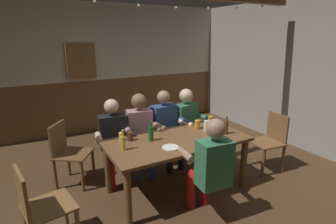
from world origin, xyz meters
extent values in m
plane|color=#4C331E|center=(0.00, 0.00, 0.00)|extent=(7.06, 7.06, 0.00)
cube|color=beige|center=(0.00, 3.00, 1.89)|extent=(5.40, 0.12, 1.56)
cube|color=brown|center=(0.00, 3.00, 0.56)|extent=(5.40, 0.12, 1.11)
cube|color=gray|center=(2.76, 0.00, 1.34)|extent=(0.12, 5.89, 2.67)
cube|color=brown|center=(0.00, 0.07, 0.71)|extent=(1.83, 0.90, 0.04)
cylinder|color=brown|center=(-0.83, -0.30, 0.34)|extent=(0.08, 0.08, 0.69)
cylinder|color=brown|center=(0.83, -0.30, 0.34)|extent=(0.08, 0.08, 0.69)
cylinder|color=brown|center=(-0.83, 0.45, 0.34)|extent=(0.08, 0.08, 0.69)
cylinder|color=brown|center=(0.83, 0.45, 0.34)|extent=(0.08, 0.08, 0.69)
cube|color=black|center=(-0.62, 0.83, 0.70)|extent=(0.41, 0.26, 0.48)
sphere|color=beige|center=(-0.62, 0.83, 1.07)|extent=(0.20, 0.20, 0.20)
cylinder|color=#AD1919|center=(-0.54, 0.66, 0.48)|extent=(0.19, 0.42, 0.13)
cylinder|color=#AD1919|center=(-0.74, 0.69, 0.48)|extent=(0.19, 0.42, 0.13)
cylinder|color=#AD1919|center=(-0.57, 0.46, 0.21)|extent=(0.10, 0.10, 0.42)
cylinder|color=#AD1919|center=(-0.78, 0.49, 0.21)|extent=(0.10, 0.10, 0.42)
cylinder|color=black|center=(-0.44, 0.56, 0.72)|extent=(0.12, 0.29, 0.08)
cylinder|color=beige|center=(-0.87, 0.62, 0.72)|extent=(0.12, 0.29, 0.08)
cube|color=#B78493|center=(-0.21, 0.83, 0.71)|extent=(0.39, 0.28, 0.50)
sphere|color=brown|center=(-0.21, 0.83, 1.10)|extent=(0.22, 0.22, 0.22)
cylinder|color=#2D4C84|center=(-0.13, 0.68, 0.48)|extent=(0.19, 0.39, 0.13)
cylinder|color=#2D4C84|center=(-0.33, 0.71, 0.48)|extent=(0.19, 0.39, 0.13)
cylinder|color=#2D4C84|center=(-0.16, 0.49, 0.21)|extent=(0.10, 0.10, 0.42)
cylinder|color=#2D4C84|center=(-0.36, 0.53, 0.21)|extent=(0.10, 0.10, 0.42)
cylinder|color=brown|center=(-0.04, 0.55, 0.74)|extent=(0.13, 0.29, 0.08)
cylinder|color=#B78493|center=(-0.46, 0.62, 0.74)|extent=(0.13, 0.29, 0.08)
cube|color=#2D4C84|center=(0.21, 0.83, 0.72)|extent=(0.41, 0.24, 0.52)
sphere|color=#9E755B|center=(0.21, 0.83, 1.11)|extent=(0.20, 0.20, 0.20)
cylinder|color=black|center=(0.33, 0.70, 0.48)|extent=(0.16, 0.38, 0.13)
cylinder|color=black|center=(0.11, 0.68, 0.48)|extent=(0.16, 0.38, 0.13)
cylinder|color=black|center=(0.34, 0.52, 0.21)|extent=(0.10, 0.10, 0.42)
cylinder|color=black|center=(0.13, 0.50, 0.21)|extent=(0.10, 0.10, 0.42)
cylinder|color=#2D4C84|center=(0.45, 0.61, 0.75)|extent=(0.11, 0.29, 0.08)
cylinder|color=#9E755B|center=(0.00, 0.57, 0.75)|extent=(0.11, 0.29, 0.08)
cube|color=#33724C|center=(0.62, 0.83, 0.71)|extent=(0.41, 0.28, 0.49)
sphere|color=beige|center=(0.62, 0.83, 1.09)|extent=(0.22, 0.22, 0.22)
cylinder|color=#B78493|center=(0.75, 0.70, 0.48)|extent=(0.20, 0.42, 0.13)
cylinder|color=#B78493|center=(0.54, 0.66, 0.48)|extent=(0.20, 0.42, 0.13)
cylinder|color=#B78493|center=(0.78, 0.51, 0.21)|extent=(0.10, 0.10, 0.42)
cylinder|color=#B78493|center=(0.58, 0.47, 0.21)|extent=(0.10, 0.10, 0.42)
cylinder|color=#33724C|center=(0.88, 0.63, 0.73)|extent=(0.13, 0.29, 0.08)
cylinder|color=beige|center=(0.45, 0.55, 0.73)|extent=(0.13, 0.29, 0.08)
cube|color=#33724C|center=(0.00, -0.68, 0.72)|extent=(0.37, 0.28, 0.51)
sphere|color=#9E755B|center=(0.00, -0.68, 1.11)|extent=(0.21, 0.21, 0.21)
cylinder|color=#AD1919|center=(-0.08, -0.54, 0.48)|extent=(0.17, 0.38, 0.13)
cylinder|color=#AD1919|center=(0.11, -0.56, 0.48)|extent=(0.17, 0.38, 0.13)
cylinder|color=#AD1919|center=(-0.06, -0.36, 0.21)|extent=(0.10, 0.10, 0.42)
cylinder|color=#AD1919|center=(0.13, -0.38, 0.21)|extent=(0.10, 0.10, 0.42)
cylinder|color=#9E755B|center=(-0.17, -0.40, 0.74)|extent=(0.11, 0.29, 0.08)
cylinder|color=#9E755B|center=(0.23, -0.44, 0.74)|extent=(0.11, 0.29, 0.08)
cube|color=brown|center=(-1.17, 0.90, 0.45)|extent=(0.61, 0.61, 0.02)
cube|color=brown|center=(-1.33, 1.02, 0.67)|extent=(0.25, 0.34, 0.42)
cylinder|color=brown|center=(-0.90, 0.95, 0.22)|extent=(0.04, 0.04, 0.44)
cylinder|color=brown|center=(-1.12, 0.64, 0.22)|extent=(0.04, 0.04, 0.44)
cylinder|color=brown|center=(-1.21, 1.17, 0.22)|extent=(0.04, 0.04, 0.44)
cylinder|color=brown|center=(-1.43, 0.86, 0.22)|extent=(0.04, 0.04, 0.44)
cube|color=brown|center=(-1.59, -0.19, 0.45)|extent=(0.51, 0.51, 0.02)
cube|color=brown|center=(-1.79, -0.23, 0.67)|extent=(0.10, 0.40, 0.42)
cylinder|color=brown|center=(-1.43, 0.03, 0.22)|extent=(0.04, 0.04, 0.44)
cylinder|color=brown|center=(-1.81, -0.04, 0.22)|extent=(0.04, 0.04, 0.44)
cube|color=brown|center=(1.47, -0.11, 0.45)|extent=(0.49, 0.49, 0.02)
cube|color=brown|center=(1.67, -0.13, 0.67)|extent=(0.08, 0.40, 0.42)
cylinder|color=brown|center=(1.26, -0.27, 0.22)|extent=(0.04, 0.04, 0.44)
cylinder|color=brown|center=(1.31, 0.10, 0.22)|extent=(0.04, 0.04, 0.44)
cylinder|color=brown|center=(1.64, -0.32, 0.22)|extent=(0.04, 0.04, 0.44)
cylinder|color=brown|center=(1.68, 0.06, 0.22)|extent=(0.04, 0.04, 0.44)
cylinder|color=#F9E08C|center=(0.65, 0.06, 0.77)|extent=(0.04, 0.04, 0.08)
cylinder|color=white|center=(0.29, -0.31, 0.74)|extent=(0.22, 0.22, 0.01)
cylinder|color=white|center=(-0.22, -0.13, 0.74)|extent=(0.20, 0.20, 0.01)
cylinder|color=#593314|center=(0.67, -0.09, 0.82)|extent=(0.05, 0.05, 0.17)
cylinder|color=#593314|center=(0.67, -0.09, 0.94)|extent=(0.02, 0.02, 0.07)
cylinder|color=gold|center=(-0.72, 0.09, 0.81)|extent=(0.06, 0.06, 0.17)
cylinder|color=gold|center=(-0.72, 0.09, 0.94)|extent=(0.03, 0.03, 0.08)
cylinder|color=#195923|center=(-0.32, 0.19, 0.82)|extent=(0.07, 0.07, 0.18)
cylinder|color=#195923|center=(-0.32, 0.19, 0.95)|extent=(0.02, 0.02, 0.06)
cylinder|color=gold|center=(0.77, 0.36, 0.79)|extent=(0.07, 0.07, 0.12)
cylinder|color=#E5C64C|center=(-0.65, 0.38, 0.78)|extent=(0.06, 0.06, 0.11)
cylinder|color=#E5C64C|center=(0.46, -0.04, 0.80)|extent=(0.07, 0.07, 0.13)
cylinder|color=gold|center=(0.45, 0.27, 0.79)|extent=(0.08, 0.08, 0.13)
cylinder|color=white|center=(0.51, 0.13, 0.81)|extent=(0.08, 0.08, 0.15)
cylinder|color=#4C2D19|center=(-0.55, 0.33, 0.78)|extent=(0.08, 0.08, 0.11)
cube|color=brown|center=(-0.57, 2.87, 1.53)|extent=(0.56, 0.12, 0.70)
sphere|color=black|center=(-0.57, 2.80, 1.53)|extent=(0.03, 0.03, 0.03)
sphere|color=#F9EAB2|center=(-0.81, 0.59, 2.39)|extent=(0.04, 0.04, 0.04)
sphere|color=#F9EAB2|center=(-0.27, 0.59, 2.37)|extent=(0.04, 0.04, 0.04)
sphere|color=#F9EAB2|center=(0.27, 0.59, 2.37)|extent=(0.04, 0.04, 0.04)
sphere|color=#F9EAB2|center=(0.81, 0.59, 2.39)|extent=(0.04, 0.04, 0.04)
sphere|color=#F9EAB2|center=(1.35, 0.59, 2.42)|extent=(0.04, 0.04, 0.04)
sphere|color=#F9EAB2|center=(1.89, 0.59, 2.47)|extent=(0.04, 0.04, 0.04)
camera|label=1|loc=(-1.65, -2.63, 2.01)|focal=28.15mm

